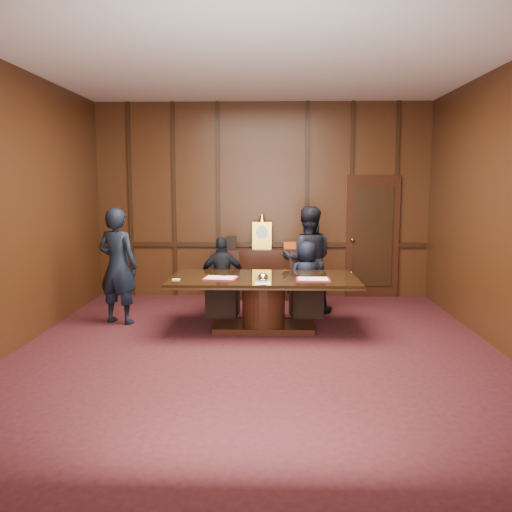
{
  "coord_description": "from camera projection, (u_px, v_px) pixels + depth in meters",
  "views": [
    {
      "loc": [
        0.17,
        -6.35,
        2.05
      ],
      "look_at": [
        -0.05,
        1.14,
        1.05
      ],
      "focal_mm": 38.0,
      "sensor_mm": 36.0,
      "label": 1
    }
  ],
  "objects": [
    {
      "name": "conference_table",
      "position": [
        264.0,
        294.0,
        7.59
      ],
      "size": [
        2.62,
        1.32,
        0.76
      ],
      "color": "black",
      "rests_on": "ground"
    },
    {
      "name": "room",
      "position": [
        263.0,
        211.0,
        6.48
      ],
      "size": [
        7.0,
        7.04,
        3.5
      ],
      "color": "black",
      "rests_on": "ground"
    },
    {
      "name": "folder_left",
      "position": [
        221.0,
        278.0,
        7.43
      ],
      "size": [
        0.5,
        0.39,
        0.02
      ],
      "rotation": [
        0.0,
        0.0,
        -0.13
      ],
      "color": "maroon",
      "rests_on": "conference_table"
    },
    {
      "name": "chair_right",
      "position": [
        306.0,
        297.0,
        8.47
      ],
      "size": [
        0.52,
        0.52,
        0.99
      ],
      "rotation": [
        0.0,
        0.0,
        0.09
      ],
      "color": "black",
      "rests_on": "ground"
    },
    {
      "name": "folder_right",
      "position": [
        313.0,
        279.0,
        7.33
      ],
      "size": [
        0.47,
        0.34,
        0.02
      ],
      "rotation": [
        0.0,
        0.0,
        -0.03
      ],
      "color": "maroon",
      "rests_on": "conference_table"
    },
    {
      "name": "witness_right",
      "position": [
        307.0,
        259.0,
        8.65
      ],
      "size": [
        0.84,
        0.66,
        1.7
      ],
      "primitive_type": "imported",
      "rotation": [
        0.0,
        0.0,
        3.12
      ],
      "color": "black",
      "rests_on": "ground"
    },
    {
      "name": "sideboard",
      "position": [
        262.0,
        271.0,
        9.74
      ],
      "size": [
        1.6,
        0.45,
        1.54
      ],
      "color": "black",
      "rests_on": "ground"
    },
    {
      "name": "witness_left",
      "position": [
        118.0,
        266.0,
        7.94
      ],
      "size": [
        0.72,
        0.58,
        1.71
      ],
      "primitive_type": "imported",
      "rotation": [
        0.0,
        0.0,
        2.82
      ],
      "color": "black",
      "rests_on": "ground"
    },
    {
      "name": "notepad",
      "position": [
        176.0,
        280.0,
        7.31
      ],
      "size": [
        0.1,
        0.08,
        0.01
      ],
      "primitive_type": "cube",
      "rotation": [
        0.0,
        0.0,
        -0.07
      ],
      "color": "#EDD574",
      "rests_on": "conference_table"
    },
    {
      "name": "chair_left",
      "position": [
        223.0,
        296.0,
        8.51
      ],
      "size": [
        0.51,
        0.51,
        0.99
      ],
      "rotation": [
        0.0,
        0.0,
        -0.07
      ],
      "color": "black",
      "rests_on": "ground"
    },
    {
      "name": "signatory_left",
      "position": [
        222.0,
        277.0,
        8.39
      ],
      "size": [
        0.75,
        0.37,
        1.24
      ],
      "primitive_type": "imported",
      "rotation": [
        0.0,
        0.0,
        3.24
      ],
      "color": "black",
      "rests_on": "ground"
    },
    {
      "name": "signatory_right",
      "position": [
        306.0,
        279.0,
        8.36
      ],
      "size": [
        0.66,
        0.52,
        1.19
      ],
      "primitive_type": "imported",
      "rotation": [
        0.0,
        0.0,
        3.41
      ],
      "color": "black",
      "rests_on": "ground"
    },
    {
      "name": "inkstand",
      "position": [
        263.0,
        279.0,
        7.11
      ],
      "size": [
        0.2,
        0.14,
        0.12
      ],
      "color": "white",
      "rests_on": "conference_table"
    }
  ]
}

